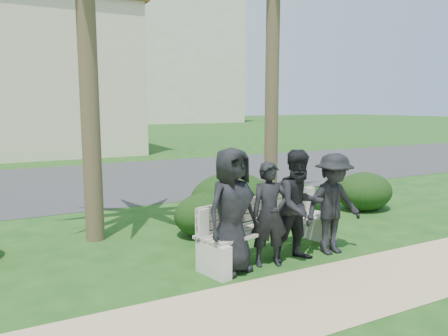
{
  "coord_description": "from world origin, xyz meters",
  "views": [
    {
      "loc": [
        -3.38,
        -5.84,
        2.36
      ],
      "look_at": [
        0.21,
        1.0,
        1.25
      ],
      "focal_mm": 35.0,
      "sensor_mm": 36.0,
      "label": 1
    }
  ],
  "objects_px": {
    "man_b": "(270,214)",
    "park_bench": "(271,230)",
    "man_c": "(299,206)",
    "man_a": "(232,211)",
    "man_d": "(333,204)"
  },
  "relations": [
    {
      "from": "park_bench",
      "to": "man_c",
      "type": "xyz_separation_m",
      "value": [
        0.25,
        -0.38,
        0.44
      ]
    },
    {
      "from": "man_b",
      "to": "man_a",
      "type": "bearing_deg",
      "value": -167.73
    },
    {
      "from": "park_bench",
      "to": "man_b",
      "type": "bearing_deg",
      "value": -141.07
    },
    {
      "from": "man_a",
      "to": "man_b",
      "type": "bearing_deg",
      "value": -18.9
    },
    {
      "from": "man_b",
      "to": "park_bench",
      "type": "bearing_deg",
      "value": 68.05
    },
    {
      "from": "park_bench",
      "to": "man_a",
      "type": "distance_m",
      "value": 1.05
    },
    {
      "from": "man_a",
      "to": "man_b",
      "type": "distance_m",
      "value": 0.63
    },
    {
      "from": "man_a",
      "to": "man_c",
      "type": "height_order",
      "value": "man_a"
    },
    {
      "from": "park_bench",
      "to": "man_c",
      "type": "distance_m",
      "value": 0.63
    },
    {
      "from": "park_bench",
      "to": "man_c",
      "type": "relative_size",
      "value": 1.6
    },
    {
      "from": "park_bench",
      "to": "man_d",
      "type": "bearing_deg",
      "value": -34.17
    },
    {
      "from": "park_bench",
      "to": "man_b",
      "type": "distance_m",
      "value": 0.56
    },
    {
      "from": "park_bench",
      "to": "man_d",
      "type": "xyz_separation_m",
      "value": [
        0.93,
        -0.36,
        0.4
      ]
    },
    {
      "from": "park_bench",
      "to": "man_b",
      "type": "xyz_separation_m",
      "value": [
        -0.26,
        -0.34,
        0.37
      ]
    },
    {
      "from": "man_b",
      "to": "man_c",
      "type": "bearing_deg",
      "value": 11.58
    }
  ]
}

